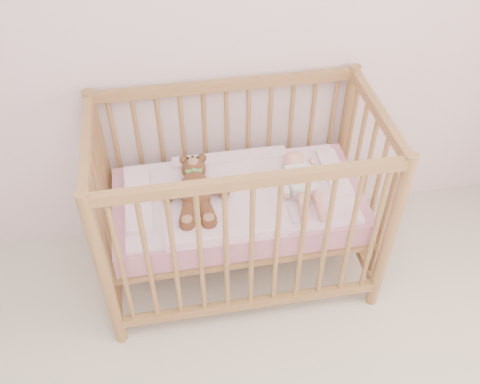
{
  "coord_description": "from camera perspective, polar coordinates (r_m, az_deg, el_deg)",
  "views": [
    {
      "loc": [
        -0.15,
        -0.26,
        2.36
      ],
      "look_at": [
        0.17,
        1.55,
        0.62
      ],
      "focal_mm": 40.0,
      "sensor_mm": 36.0,
      "label": 1
    }
  ],
  "objects": [
    {
      "name": "teddy_bear",
      "position": [
        2.52,
        -4.79,
        0.31
      ],
      "size": [
        0.36,
        0.5,
        0.13
      ],
      "primitive_type": null,
      "rotation": [
        0.0,
        0.0,
        -0.05
      ],
      "color": "brown",
      "rests_on": "blanket"
    },
    {
      "name": "mattress",
      "position": [
        2.66,
        -0.18,
        -1.38
      ],
      "size": [
        1.22,
        0.62,
        0.13
      ],
      "primitive_type": "cube",
      "color": "#C77C96",
      "rests_on": "crib"
    },
    {
      "name": "wall_back",
      "position": [
        2.48,
        -5.96,
        19.17
      ],
      "size": [
        4.0,
        0.02,
        2.7
      ],
      "primitive_type": "cube",
      "color": "silver",
      "rests_on": "floor"
    },
    {
      "name": "blanket",
      "position": [
        2.61,
        -0.19,
        -0.21
      ],
      "size": [
        1.1,
        0.58,
        0.06
      ],
      "primitive_type": null,
      "color": "#F5A9C8",
      "rests_on": "mattress"
    },
    {
      "name": "crib",
      "position": [
        2.65,
        -0.19,
        -1.15
      ],
      "size": [
        1.36,
        0.76,
        1.0
      ],
      "primitive_type": null,
      "color": "#9F7043",
      "rests_on": "floor"
    },
    {
      "name": "baby",
      "position": [
        2.6,
        6.55,
        1.49
      ],
      "size": [
        0.24,
        0.49,
        0.12
      ],
      "primitive_type": null,
      "rotation": [
        0.0,
        0.0,
        0.01
      ],
      "color": "silver",
      "rests_on": "blanket"
    }
  ]
}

